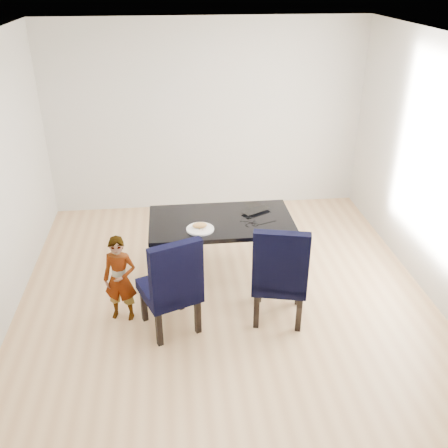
{
  "coord_description": "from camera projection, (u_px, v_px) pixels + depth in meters",
  "views": [
    {
      "loc": [
        -0.51,
        -4.43,
        3.28
      ],
      "look_at": [
        0.0,
        0.2,
        0.85
      ],
      "focal_mm": 40.0,
      "sensor_mm": 36.0,
      "label": 1
    }
  ],
  "objects": [
    {
      "name": "floor",
      "position": [
        226.0,
        301.0,
        5.48
      ],
      "size": [
        4.5,
        5.0,
        0.01
      ],
      "primitive_type": "cube",
      "color": "tan",
      "rests_on": "ground"
    },
    {
      "name": "ceiling",
      "position": [
        227.0,
        41.0,
        4.22
      ],
      "size": [
        4.5,
        5.0,
        0.01
      ],
      "primitive_type": "cube",
      "color": "white",
      "rests_on": "wall_back"
    },
    {
      "name": "wall_back",
      "position": [
        206.0,
        118.0,
        7.06
      ],
      "size": [
        4.5,
        0.01,
        2.7
      ],
      "primitive_type": "cube",
      "color": "silver",
      "rests_on": "ground"
    },
    {
      "name": "wall_front",
      "position": [
        280.0,
        375.0,
        2.64
      ],
      "size": [
        4.5,
        0.01,
        2.7
      ],
      "primitive_type": "cube",
      "color": "silver",
      "rests_on": "ground"
    },
    {
      "name": "wall_right",
      "position": [
        446.0,
        178.0,
        5.07
      ],
      "size": [
        0.01,
        5.0,
        2.7
      ],
      "primitive_type": "cube",
      "color": "silver",
      "rests_on": "ground"
    },
    {
      "name": "dining_table",
      "position": [
        221.0,
        249.0,
        5.74
      ],
      "size": [
        1.6,
        0.9,
        0.75
      ],
      "primitive_type": "cube",
      "color": "black",
      "rests_on": "floor"
    },
    {
      "name": "chair_left",
      "position": [
        169.0,
        282.0,
        4.85
      ],
      "size": [
        0.67,
        0.69,
        1.07
      ],
      "primitive_type": "cube",
      "rotation": [
        0.0,
        0.0,
        0.37
      ],
      "color": "black",
      "rests_on": "floor"
    },
    {
      "name": "chair_right",
      "position": [
        280.0,
        270.0,
        5.0
      ],
      "size": [
        0.65,
        0.66,
        1.11
      ],
      "primitive_type": "cube",
      "rotation": [
        0.0,
        0.0,
        -0.23
      ],
      "color": "black",
      "rests_on": "floor"
    },
    {
      "name": "child",
      "position": [
        120.0,
        279.0,
        5.02
      ],
      "size": [
        0.38,
        0.29,
        0.94
      ],
      "primitive_type": "imported",
      "rotation": [
        0.0,
        0.0,
        -0.21
      ],
      "color": "#FF3315",
      "rests_on": "floor"
    },
    {
      "name": "plate",
      "position": [
        200.0,
        229.0,
        5.35
      ],
      "size": [
        0.4,
        0.4,
        0.02
      ],
      "primitive_type": "cylinder",
      "rotation": [
        0.0,
        0.0,
        0.43
      ],
      "color": "white",
      "rests_on": "dining_table"
    },
    {
      "name": "sandwich",
      "position": [
        200.0,
        225.0,
        5.34
      ],
      "size": [
        0.17,
        0.09,
        0.06
      ],
      "primitive_type": "ellipsoid",
      "rotation": [
        0.0,
        0.0,
        0.11
      ],
      "color": "#C88E47",
      "rests_on": "plate"
    },
    {
      "name": "laptop",
      "position": [
        253.0,
        209.0,
        5.77
      ],
      "size": [
        0.41,
        0.36,
        0.03
      ],
      "primitive_type": "imported",
      "rotation": [
        0.0,
        0.0,
        3.64
      ],
      "color": "black",
      "rests_on": "dining_table"
    },
    {
      "name": "cable_tangle",
      "position": [
        252.0,
        224.0,
        5.46
      ],
      "size": [
        0.17,
        0.17,
        0.01
      ],
      "primitive_type": "torus",
      "rotation": [
        0.0,
        0.0,
        0.29
      ],
      "color": "black",
      "rests_on": "dining_table"
    }
  ]
}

